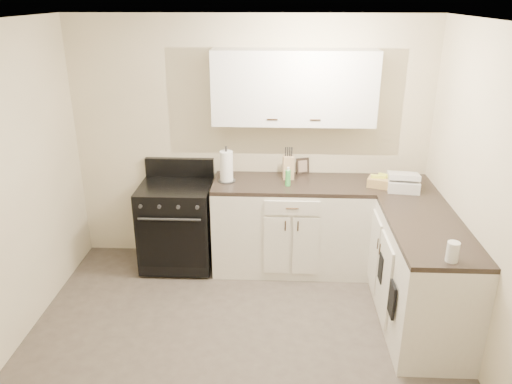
{
  "coord_description": "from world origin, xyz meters",
  "views": [
    {
      "loc": [
        0.28,
        -3.09,
        2.67
      ],
      "look_at": [
        0.1,
        0.85,
        1.09
      ],
      "focal_mm": 35.0,
      "sensor_mm": 36.0,
      "label": 1
    }
  ],
  "objects_px": {
    "paper_towel": "(226,166)",
    "wicker_basket": "(382,182)",
    "stove": "(177,225)",
    "countertop_grill": "(403,184)",
    "knife_block": "(288,167)"
  },
  "relations": [
    {
      "from": "paper_towel",
      "to": "wicker_basket",
      "type": "distance_m",
      "value": 1.51
    },
    {
      "from": "stove",
      "to": "wicker_basket",
      "type": "xyz_separation_m",
      "value": [
        2.02,
        -0.05,
        0.52
      ]
    },
    {
      "from": "wicker_basket",
      "to": "countertop_grill",
      "type": "distance_m",
      "value": 0.2
    },
    {
      "from": "knife_block",
      "to": "paper_towel",
      "type": "xyz_separation_m",
      "value": [
        -0.61,
        -0.11,
        0.04
      ]
    },
    {
      "from": "wicker_basket",
      "to": "countertop_grill",
      "type": "xyz_separation_m",
      "value": [
        0.18,
        -0.07,
        0.01
      ]
    },
    {
      "from": "knife_block",
      "to": "paper_towel",
      "type": "height_order",
      "value": "paper_towel"
    },
    {
      "from": "stove",
      "to": "countertop_grill",
      "type": "relative_size",
      "value": 3.03
    },
    {
      "from": "countertop_grill",
      "to": "paper_towel",
      "type": "bearing_deg",
      "value": -177.43
    },
    {
      "from": "stove",
      "to": "knife_block",
      "type": "relative_size",
      "value": 3.66
    },
    {
      "from": "knife_block",
      "to": "countertop_grill",
      "type": "bearing_deg",
      "value": -18.47
    },
    {
      "from": "knife_block",
      "to": "paper_towel",
      "type": "bearing_deg",
      "value": -175.33
    },
    {
      "from": "paper_towel",
      "to": "knife_block",
      "type": "bearing_deg",
      "value": 9.86
    },
    {
      "from": "knife_block",
      "to": "wicker_basket",
      "type": "distance_m",
      "value": 0.92
    },
    {
      "from": "knife_block",
      "to": "wicker_basket",
      "type": "bearing_deg",
      "value": -16.91
    },
    {
      "from": "knife_block",
      "to": "wicker_basket",
      "type": "height_order",
      "value": "knife_block"
    }
  ]
}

